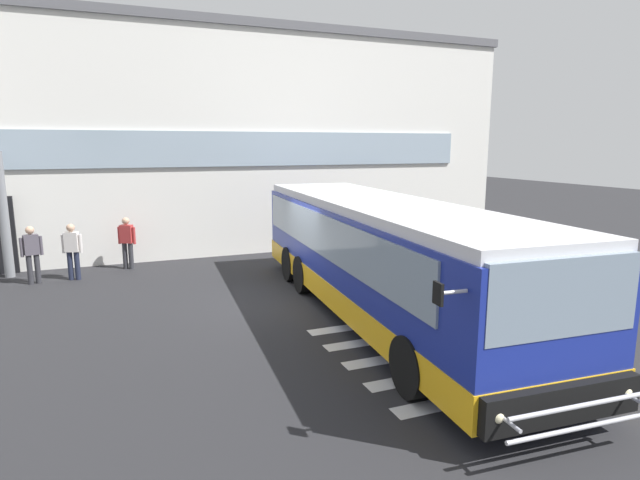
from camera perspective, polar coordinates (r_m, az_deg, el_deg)
ground_plane at (r=13.30m, az=-4.04°, el=-6.79°), size 80.00×90.00×0.02m
bay_paint_stripes at (r=10.59m, az=13.86°, el=-11.63°), size 4.40×3.96×0.01m
terminal_building at (r=23.96m, az=-14.48°, el=10.56°), size 24.15×13.80×8.22m
entry_support_column at (r=17.91m, az=-31.67°, el=2.33°), size 0.28×0.28×3.76m
bus_main_foreground at (r=11.91m, az=6.73°, el=-2.20°), size 3.72×11.80×2.70m
passenger_near_column at (r=16.82m, az=-29.31°, el=-1.16°), size 0.57×0.32×1.68m
passenger_by_doorway at (r=16.78m, az=-25.73°, el=-0.76°), size 0.57×0.46×1.68m
passenger_at_curb_edge at (r=17.57m, az=-20.61°, el=-0.04°), size 0.53×0.37×1.68m
safety_bollard_yellow at (r=17.11m, az=-1.43°, el=-1.27°), size 0.18×0.18×0.90m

